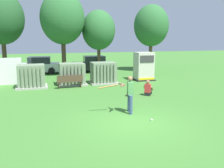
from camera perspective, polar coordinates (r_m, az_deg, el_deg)
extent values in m
plane|color=#3D752D|center=(10.20, 4.75, -9.13)|extent=(96.00, 96.00, 0.00)
cube|color=#9E9B93|center=(18.14, -18.16, -0.59)|extent=(2.10, 1.70, 0.12)
cube|color=gray|center=(18.01, -18.31, 1.93)|extent=(1.80, 1.40, 1.50)
cube|color=#63755B|center=(17.29, -20.48, 1.45)|extent=(0.06, 0.12, 1.27)
cube|color=#63755B|center=(17.27, -19.64, 1.50)|extent=(0.06, 0.12, 1.27)
cube|color=#63755B|center=(17.26, -18.80, 1.54)|extent=(0.06, 0.12, 1.27)
cube|color=#63755B|center=(17.25, -17.95, 1.59)|extent=(0.06, 0.12, 1.27)
cube|color=#63755B|center=(17.24, -17.10, 1.63)|extent=(0.06, 0.12, 1.27)
cube|color=#63755B|center=(17.24, -16.26, 1.68)|extent=(0.06, 0.12, 1.27)
cube|color=#9E9B93|center=(18.46, -9.26, -0.01)|extent=(2.10, 1.70, 0.12)
cube|color=gray|center=(18.32, -9.34, 2.48)|extent=(1.80, 1.40, 1.50)
cube|color=#63755B|center=(17.51, -11.09, 2.04)|extent=(0.06, 0.12, 1.27)
cube|color=#63755B|center=(17.53, -10.26, 2.08)|extent=(0.06, 0.12, 1.27)
cube|color=#63755B|center=(17.56, -9.43, 2.12)|extent=(0.06, 0.12, 1.27)
cube|color=#63755B|center=(17.59, -8.61, 2.16)|extent=(0.06, 0.12, 1.27)
cube|color=#63755B|center=(17.63, -7.79, 2.20)|extent=(0.06, 0.12, 1.27)
cube|color=#63755B|center=(17.67, -6.97, 2.24)|extent=(0.06, 0.12, 1.27)
cube|color=#9E9B93|center=(18.91, -2.05, 0.39)|extent=(2.10, 1.70, 0.12)
cube|color=gray|center=(18.78, -2.06, 2.82)|extent=(1.80, 1.40, 1.50)
cube|color=#63755B|center=(17.90, -3.43, 2.41)|extent=(0.06, 0.12, 1.27)
cube|color=#63755B|center=(17.96, -2.64, 2.45)|extent=(0.06, 0.12, 1.27)
cube|color=#63755B|center=(18.02, -1.85, 2.48)|extent=(0.06, 0.12, 1.27)
cube|color=#63755B|center=(18.09, -1.07, 2.52)|extent=(0.06, 0.12, 1.27)
cube|color=#63755B|center=(18.16, -0.29, 2.55)|extent=(0.06, 0.12, 1.27)
cube|color=#63755B|center=(18.23, 0.48, 2.58)|extent=(0.06, 0.12, 1.27)
cube|color=#262626|center=(20.45, 7.35, 1.06)|extent=(1.60, 1.40, 0.10)
cube|color=beige|center=(20.29, 7.43, 4.27)|extent=(1.40, 1.20, 2.20)
cube|color=#383838|center=(19.67, 8.20, 5.82)|extent=(1.19, 0.04, 0.55)
cube|color=yellow|center=(19.87, 8.08, 1.20)|extent=(1.33, 0.04, 0.16)
cube|color=#4C3828|center=(17.30, -9.85, 0.57)|extent=(1.82, 0.50, 0.05)
cube|color=#4C3828|center=(17.09, -9.77, 1.28)|extent=(1.80, 0.14, 0.44)
cylinder|color=#4C3828|center=(17.37, -12.39, -0.28)|extent=(0.06, 0.06, 0.42)
cylinder|color=#4C3828|center=(17.62, -7.46, 0.04)|extent=(0.06, 0.06, 0.42)
cylinder|color=#4C3828|center=(17.10, -12.27, -0.45)|extent=(0.06, 0.06, 0.42)
cylinder|color=#4C3828|center=(17.35, -7.26, -0.12)|extent=(0.06, 0.06, 0.42)
cylinder|color=#384C75|center=(11.22, 4.40, -4.91)|extent=(0.16, 0.16, 0.88)
cylinder|color=#384C75|center=(11.67, 4.03, -4.28)|extent=(0.16, 0.16, 0.88)
cube|color=#4C8C4C|center=(11.27, 4.26, -0.96)|extent=(0.32, 0.44, 0.60)
sphere|color=brown|center=(11.19, 4.29, 1.27)|extent=(0.23, 0.23, 0.23)
cylinder|color=brown|center=(11.10, 2.43, -0.28)|extent=(0.36, 0.51, 0.09)
cylinder|color=brown|center=(11.28, 2.32, -0.10)|extent=(0.16, 0.55, 0.09)
cylinder|color=#A5723F|center=(11.14, -1.10, -0.62)|extent=(0.84, 0.24, 0.21)
sphere|color=#A5723F|center=(11.16, 1.08, -0.21)|extent=(0.08, 0.08, 0.08)
sphere|color=white|center=(10.57, 9.24, -8.25)|extent=(0.09, 0.09, 0.09)
cube|color=black|center=(14.99, 8.30, -2.32)|extent=(0.42, 0.40, 0.20)
cube|color=red|center=(14.91, 8.33, -0.97)|extent=(0.42, 0.39, 0.52)
sphere|color=#9E7051|center=(14.84, 8.37, 0.50)|extent=(0.22, 0.22, 0.22)
cylinder|color=black|center=(15.20, 8.13, -1.67)|extent=(0.38, 0.44, 0.13)
cylinder|color=black|center=(15.41, 8.32, -1.48)|extent=(0.27, 0.31, 0.46)
cylinder|color=black|center=(15.16, 8.87, -1.72)|extent=(0.38, 0.44, 0.13)
cylinder|color=black|center=(15.37, 9.05, -1.54)|extent=(0.27, 0.31, 0.46)
cylinder|color=#9E7051|center=(15.18, 7.67, -0.91)|extent=(0.32, 0.38, 0.32)
cylinder|color=#9E7051|center=(15.09, 9.37, -1.04)|extent=(0.32, 0.38, 0.32)
cube|color=maroon|center=(14.72, 4.20, -2.00)|extent=(0.35, 0.38, 0.44)
cube|color=maroon|center=(14.77, 3.71, -2.21)|extent=(0.19, 0.21, 0.22)
cylinder|color=#4C3828|center=(24.44, -23.76, 5.48)|extent=(0.39, 0.39, 3.19)
ellipsoid|color=#235128|center=(24.43, -24.41, 13.86)|extent=(3.93, 3.93, 4.67)
cylinder|color=#4C3828|center=(22.98, -11.16, 5.92)|extent=(0.39, 0.39, 3.21)
ellipsoid|color=#2D6633|center=(22.97, -11.50, 14.88)|extent=(3.95, 3.95, 4.69)
cylinder|color=#4C3828|center=(23.99, -3.07, 5.55)|extent=(0.32, 0.32, 2.58)
ellipsoid|color=#2D6633|center=(23.90, -3.14, 12.47)|extent=(3.18, 3.18, 3.77)
cylinder|color=brown|center=(26.06, 8.93, 6.19)|extent=(0.36, 0.36, 2.89)
ellipsoid|color=#2D6633|center=(26.01, 9.15, 13.32)|extent=(3.55, 3.55, 4.22)
cube|color=silver|center=(25.17, -16.86, 3.72)|extent=(4.33, 2.05, 0.80)
cube|color=#262B33|center=(25.08, -16.61, 5.37)|extent=(2.22, 1.73, 0.64)
cylinder|color=black|center=(24.52, -20.03, 2.74)|extent=(0.66, 0.27, 0.64)
cylinder|color=black|center=(26.19, -19.51, 3.25)|extent=(0.66, 0.27, 0.64)
cylinder|color=black|center=(24.27, -13.94, 3.00)|extent=(0.66, 0.27, 0.64)
cylinder|color=black|center=(25.96, -13.80, 3.50)|extent=(0.66, 0.27, 0.64)
cube|color=black|center=(25.37, -4.51, 4.20)|extent=(4.26, 1.86, 0.80)
cube|color=#262B33|center=(25.32, -4.20, 5.83)|extent=(2.16, 1.64, 0.64)
cylinder|color=black|center=(24.38, -7.18, 3.27)|extent=(0.65, 0.24, 0.64)
cylinder|color=black|center=(26.05, -7.65, 3.74)|extent=(0.65, 0.24, 0.64)
cylinder|color=black|center=(24.83, -1.20, 3.49)|extent=(0.65, 0.24, 0.64)
cylinder|color=black|center=(26.48, -2.03, 3.94)|extent=(0.65, 0.24, 0.64)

